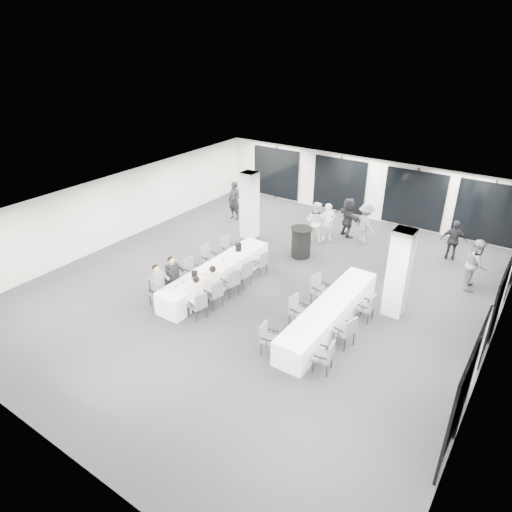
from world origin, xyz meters
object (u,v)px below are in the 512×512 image
Objects in this scene: chair_side_left_far at (319,288)px; chair_main_left_fourth at (208,257)px; chair_main_right_mid at (232,281)px; chair_main_left_near at (156,289)px; chair_side_right_mid at (347,330)px; standing_guest_d at (454,238)px; chair_main_right_far at (261,262)px; banquet_table_main at (217,275)px; cocktail_table at (301,242)px; chair_side_left_near at (268,336)px; chair_side_right_near at (326,355)px; chair_side_left_mid at (297,309)px; chair_main_left_far at (227,248)px; chair_main_right_fourth at (244,272)px; standing_guest_b at (316,219)px; standing_guest_h at (477,261)px; standing_guest_g at (234,198)px; banquet_table_side at (329,315)px; chair_main_left_mid at (191,269)px; standing_guest_a at (328,220)px; chair_side_right_far at (368,306)px; chair_main_left_second at (171,282)px; ice_bucket_near at (194,275)px; chair_main_right_second at (215,293)px; standing_guest_c at (366,221)px; chair_main_right_near at (199,304)px; standing_guest_e at (399,248)px; standing_guest_f at (348,215)px; ice_bucket_far at (238,247)px.

chair_main_left_fourth is at bearing -74.26° from chair_side_left_far.
chair_main_left_near is at bearing 148.45° from chair_main_right_mid.
standing_guest_d is (1.06, 7.18, 0.36)m from chair_side_right_mid.
chair_main_right_far is (1.67, 0.92, -0.09)m from chair_main_left_fourth.
banquet_table_main is 3.79m from cocktail_table.
chair_side_left_near is (2.13, -5.61, -0.09)m from cocktail_table.
chair_main_left_fourth is 4.26m from chair_side_left_far.
chair_main_right_far is 0.97× the size of chair_side_right_near.
chair_side_left_mid is (-0.01, 1.59, 0.03)m from chair_side_left_near.
chair_side_left_mid is (4.23, -2.11, -0.00)m from chair_main_left_far.
chair_main_right_fourth is at bearing 28.27° from banquet_table_main.
chair_main_right_far is at bearing 61.09° from banquet_table_main.
chair_side_right_mid is at bearing 121.46° from standing_guest_b.
banquet_table_main is 8.70m from standing_guest_h.
cocktail_table reaches higher than banquet_table_main.
chair_side_left_far is 0.49× the size of standing_guest_g.
banquet_table_side is 5.08m from chair_main_left_mid.
chair_side_right_mid is 0.49× the size of standing_guest_b.
standing_guest_a reaches higher than banquet_table_side.
chair_main_left_mid is 1.03× the size of chair_side_right_far.
ice_bucket_near is (0.77, 0.32, 0.38)m from chair_main_left_second.
chair_side_right_far is 4.47m from standing_guest_h.
chair_main_right_second is 7.51m from standing_guest_c.
cocktail_table is 0.59× the size of standing_guest_h.
banquet_table_main is 1.05m from chair_main_left_fourth.
chair_main_left_near is 1.66m from chair_main_right_near.
chair_main_left_fourth is 5.91m from chair_side_right_far.
standing_guest_d is at bearing -24.12° from standing_guest_a.
standing_guest_d is (4.85, 3.02, 0.30)m from cocktail_table.
standing_guest_e is 1.02× the size of standing_guest_h.
chair_main_right_near is 1.62m from chair_main_right_mid.
chair_side_left_near is 0.46× the size of standing_guest_b.
chair_side_left_mid is 0.47× the size of standing_guest_h.
chair_main_left_mid is 1.03× the size of chair_main_right_near.
chair_main_right_second reaches higher than chair_side_right_far.
chair_main_right_mid is at bearing 114.99° from standing_guest_f.
chair_main_left_near and chair_main_right_second have the same top height.
standing_guest_b is at bearing 2.37° from chair_main_right_fourth.
chair_side_left_mid is 6.51m from standing_guest_h.
cocktail_table is 1.23× the size of chair_main_right_mid.
cocktail_table is at bearing 143.97° from chair_main_left_fourth.
chair_main_left_near is at bearing -66.43° from standing_guest_g.
standing_guest_e reaches higher than chair_main_left_near.
standing_guest_d is at bearing -167.77° from standing_guest_b.
chair_main_right_fourth is 3.59× the size of ice_bucket_far.
chair_main_left_far is (-5.06, 1.64, 0.16)m from banquet_table_side.
standing_guest_h reaches higher than chair_side_right_mid.
ice_bucket_far reaches higher than chair_main_right_far.
standing_guest_f is at bearing 2.46° from chair_main_right_mid.
standing_guest_f reaches higher than chair_main_left_mid.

